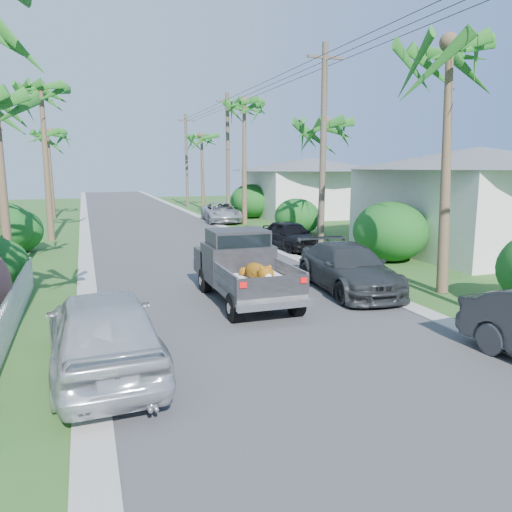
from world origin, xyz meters
name	(u,v)px	position (x,y,z in m)	size (l,w,h in m)	color
ground	(364,405)	(0.00, 0.00, 0.00)	(120.00, 120.00, 0.00)	#305A21
road	(156,229)	(0.00, 25.00, 0.01)	(8.00, 100.00, 0.02)	#38383A
curb_left	(85,232)	(-4.30, 25.00, 0.03)	(0.60, 100.00, 0.06)	#A5A39E
curb_right	(222,226)	(4.30, 25.00, 0.03)	(0.60, 100.00, 0.06)	#A5A39E
pickup_truck	(241,265)	(0.09, 7.23, 1.01)	(1.98, 5.12, 2.06)	black
parked_car_rm	(348,268)	(3.60, 7.00, 0.73)	(2.04, 5.03, 1.46)	#2B2E30
parked_car_rf	(290,235)	(5.00, 15.08, 0.68)	(1.61, 4.00, 1.36)	black
parked_car_rd	(221,213)	(5.00, 27.72, 0.69)	(2.30, 4.99, 1.39)	#B7B9BF
parked_car_ln	(103,331)	(-4.02, 2.79, 0.83)	(1.97, 4.89, 1.67)	silver
palm_l_c	(41,87)	(-6.00, 22.00, 7.91)	(4.40, 4.40, 9.20)	brown
palm_l_d	(47,132)	(-6.50, 34.00, 6.44)	(4.40, 4.40, 7.70)	brown
palm_r_a	(454,45)	(6.30, 6.00, 7.42)	(4.40, 4.40, 8.70)	brown
palm_r_b	(324,123)	(6.60, 15.00, 5.95)	(4.40, 4.40, 7.20)	brown
palm_r_c	(244,103)	(6.20, 26.00, 8.11)	(4.40, 4.40, 9.40)	brown
palm_r_d	(202,136)	(6.50, 40.00, 6.74)	(4.40, 4.40, 8.00)	brown
shrub_r_b	(390,231)	(7.80, 11.00, 1.25)	(3.00, 3.30, 2.50)	#164E16
shrub_r_c	(297,216)	(7.50, 20.00, 1.05)	(2.60, 2.86, 2.10)	#164E16
shrub_r_d	(251,201)	(8.00, 30.00, 1.30)	(3.20, 3.52, 2.60)	#164E16
picket_fence	(9,318)	(-6.00, 5.50, 0.50)	(0.10, 11.00, 1.00)	white
house_right_near	(474,204)	(13.00, 12.00, 2.22)	(8.00, 9.00, 4.80)	silver
house_right_far	(310,189)	(13.00, 30.00, 2.12)	(9.00, 8.00, 4.60)	silver
utility_pole_b	(323,151)	(5.60, 13.00, 4.60)	(1.60, 0.26, 9.00)	brown
utility_pole_c	(228,157)	(5.60, 28.00, 4.60)	(1.60, 0.26, 9.00)	brown
utility_pole_d	(187,160)	(5.60, 43.00, 4.60)	(1.60, 0.26, 9.00)	brown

